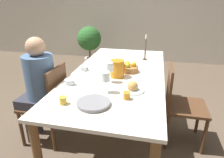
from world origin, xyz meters
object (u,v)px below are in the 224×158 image
at_px(chair_person_side, 49,102).
at_px(wine_glass_juice, 106,78).
at_px(jam_jar_red, 127,95).
at_px(chair_opposite, 180,103).
at_px(candlestick_tall, 145,50).
at_px(teacup_near_person, 69,83).
at_px(bread_plate, 132,88).
at_px(fruit_bowl, 129,68).
at_px(red_pitcher, 117,69).
at_px(teacup_across, 84,69).
at_px(jam_jar_amber, 63,100).
at_px(potted_plant, 89,40).
at_px(serving_tray, 94,103).
at_px(person_seated, 38,83).
at_px(wine_glass_water, 109,68).

height_order(chair_person_side, wine_glass_juice, wine_glass_juice).
bearing_deg(jam_jar_red, chair_opposite, 46.51).
bearing_deg(candlestick_tall, teacup_near_person, -122.80).
bearing_deg(bread_plate, chair_opposite, 37.29).
relative_size(fruit_bowl, candlestick_tall, 0.60).
relative_size(red_pitcher, teacup_across, 1.26).
distance_m(jam_jar_amber, potted_plant, 3.27).
relative_size(chair_person_side, jam_jar_amber, 14.12).
height_order(serving_tray, fruit_bowl, fruit_bowl).
xyz_separation_m(wine_glass_juice, bread_plate, (0.23, 0.08, -0.11)).
xyz_separation_m(chair_opposite, teacup_near_person, (-1.09, -0.38, 0.29)).
distance_m(jam_jar_amber, jam_jar_red, 0.52).
relative_size(teacup_near_person, candlestick_tall, 0.44).
xyz_separation_m(person_seated, teacup_near_person, (0.39, -0.07, 0.07)).
distance_m(serving_tray, potted_plant, 3.30).
distance_m(chair_person_side, person_seated, 0.24).
bearing_deg(serving_tray, teacup_across, 115.57).
relative_size(teacup_across, candlestick_tall, 0.44).
distance_m(jam_jar_amber, fruit_bowl, 0.94).
xyz_separation_m(teacup_near_person, teacup_across, (-0.01, 0.41, 0.00)).
distance_m(teacup_near_person, candlestick_tall, 1.20).
xyz_separation_m(chair_opposite, jam_jar_red, (-0.51, -0.53, 0.30)).
bearing_deg(fruit_bowl, chair_person_side, -152.65).
bearing_deg(serving_tray, wine_glass_juice, 80.73).
bearing_deg(teacup_across, jam_jar_red, -44.18).
bearing_deg(serving_tray, jam_jar_red, 33.01).
relative_size(chair_opposite, person_seated, 0.75).
bearing_deg(bread_plate, jam_jar_amber, -144.43).
height_order(chair_person_side, bread_plate, chair_person_side).
bearing_deg(chair_person_side, fruit_bowl, -62.65).
height_order(teacup_near_person, serving_tray, teacup_near_person).
bearing_deg(potted_plant, chair_person_side, -80.64).
xyz_separation_m(wine_glass_juice, jam_jar_amber, (-0.28, -0.28, -0.11)).
xyz_separation_m(wine_glass_water, jam_jar_red, (0.22, -0.32, -0.12)).
height_order(chair_person_side, teacup_across, chair_person_side).
distance_m(teacup_near_person, potted_plant, 2.91).
bearing_deg(teacup_near_person, person_seated, 169.81).
bearing_deg(potted_plant, jam_jar_amber, -74.90).
distance_m(wine_glass_juice, jam_jar_red, 0.24).
height_order(wine_glass_water, jam_jar_amber, wine_glass_water).
bearing_deg(bread_plate, red_pitcher, 123.54).
xyz_separation_m(bread_plate, jam_jar_amber, (-0.51, -0.36, 0.00)).
relative_size(wine_glass_juice, teacup_near_person, 1.32).
xyz_separation_m(chair_person_side, red_pitcher, (0.71, 0.23, 0.36)).
distance_m(wine_glass_water, teacup_across, 0.46).
height_order(wine_glass_water, teacup_across, wine_glass_water).
distance_m(candlestick_tall, potted_plant, 2.29).
height_order(person_seated, wine_glass_juice, person_seated).
height_order(teacup_near_person, fruit_bowl, fruit_bowl).
bearing_deg(chair_opposite, potted_plant, -142.88).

